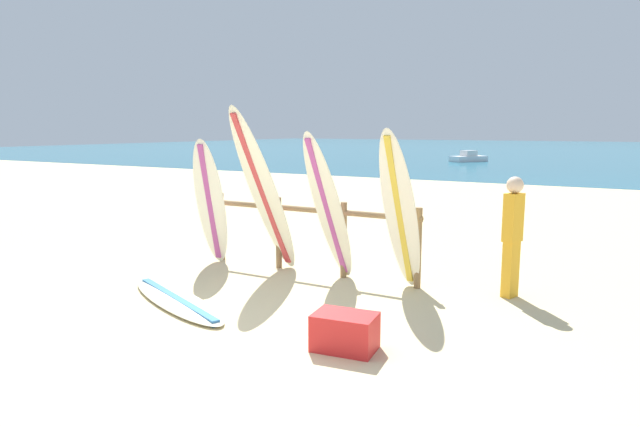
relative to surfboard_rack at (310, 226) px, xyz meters
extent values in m
plane|color=beige|center=(0.29, -2.84, -0.70)|extent=(120.00, 120.00, 0.00)
cube|color=teal|center=(0.29, 55.16, -0.70)|extent=(120.00, 80.00, 0.01)
cylinder|color=olive|center=(-1.67, 0.00, -0.15)|extent=(0.09, 0.09, 1.09)
cylinder|color=olive|center=(-0.56, 0.00, -0.15)|extent=(0.09, 0.09, 1.09)
cylinder|color=olive|center=(0.56, 0.00, -0.15)|extent=(0.09, 0.09, 1.09)
cylinder|color=olive|center=(1.67, 0.00, -0.15)|extent=(0.09, 0.09, 1.09)
cylinder|color=olive|center=(0.00, 0.00, 0.25)|extent=(3.44, 0.08, 0.08)
ellipsoid|color=white|center=(-1.55, -0.39, 0.29)|extent=(0.59, 0.67, 1.99)
cube|color=#A53F8C|center=(-1.55, -0.39, 0.29)|extent=(0.20, 0.56, 1.83)
ellipsoid|color=silver|center=(-0.51, -0.45, 0.53)|extent=(0.78, 1.28, 2.45)
cube|color=#B73338|center=(-0.51, -0.45, 0.53)|extent=(0.31, 1.11, 2.26)
ellipsoid|color=silver|center=(0.50, -0.36, 0.35)|extent=(0.65, 1.01, 2.11)
cube|color=#A53F8C|center=(0.50, -0.36, 0.35)|extent=(0.26, 0.87, 1.95)
ellipsoid|color=white|center=(1.53, -0.32, 0.37)|extent=(0.57, 0.89, 2.15)
cube|color=gold|center=(1.53, -0.32, 0.37)|extent=(0.18, 0.79, 1.98)
ellipsoid|color=beige|center=(-0.70, -2.06, -0.66)|extent=(2.31, 1.37, 0.07)
cube|color=#3372B2|center=(-0.70, -2.06, -0.66)|extent=(1.98, 0.91, 0.08)
cube|color=gold|center=(2.82, 0.21, -0.34)|extent=(0.20, 0.24, 0.72)
cube|color=gold|center=(2.82, 0.21, 0.33)|extent=(0.23, 0.29, 0.61)
sphere|color=beige|center=(2.82, 0.21, 0.74)|extent=(0.21, 0.21, 0.21)
cube|color=silver|center=(-5.10, 29.11, -0.52)|extent=(2.20, 2.60, 0.35)
cube|color=silver|center=(-5.10, 29.11, -0.16)|extent=(1.08, 1.13, 0.36)
cube|color=red|center=(1.76, -2.33, -0.52)|extent=(0.64, 0.47, 0.36)
camera|label=1|loc=(4.03, -6.87, 1.43)|focal=30.84mm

